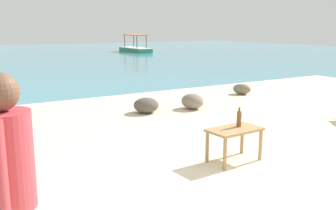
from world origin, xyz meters
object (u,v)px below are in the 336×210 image
bottle (239,119)px  person_standing (8,187)px  boat_green (135,48)px  low_bench_table (234,134)px

bottle → person_standing: (-3.29, -1.68, 0.35)m
person_standing → boat_green: bearing=-100.1°
bottle → person_standing: size_ratio=0.18×
bottle → person_standing: person_standing is taller
low_bench_table → boat_green: 24.55m
low_bench_table → bottle: bottle is taller
low_bench_table → bottle: size_ratio=2.65×
low_bench_table → bottle: (0.11, 0.04, 0.20)m
boat_green → person_standing: bearing=-27.4°
person_standing → boat_green: 27.42m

